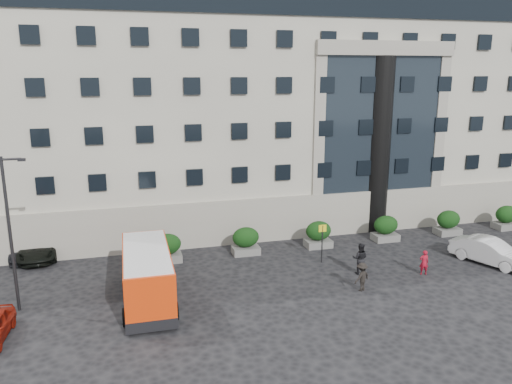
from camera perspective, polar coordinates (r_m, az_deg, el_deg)
ground at (r=26.55m, az=0.44°, el=-13.10°), size 120.00×120.00×0.00m
civic_building at (r=46.58m, az=0.29°, el=10.08°), size 44.00×24.00×18.00m
entrance_column at (r=38.27m, az=13.79°, el=5.11°), size 1.80×1.80×13.00m
hedge_a at (r=32.63m, az=-10.13°, el=-6.28°), size 1.80×1.26×1.84m
hedge_b at (r=33.42m, az=-1.18°, el=-5.58°), size 1.80×1.26×1.84m
hedge_c at (r=34.97m, az=7.14°, el=-4.80°), size 1.80×1.26×1.84m
hedge_d at (r=37.19m, az=14.60°, el=-4.01°), size 1.80×1.26×1.84m
hedge_e at (r=39.97m, az=21.11°, el=-3.26°), size 1.80×1.26×1.84m
hedge_f at (r=43.19m, az=26.70°, el=-2.59°), size 1.80×1.26×1.84m
street_lamp at (r=27.47m, az=-26.21°, el=-3.82°), size 1.16×0.18×8.00m
bus_stop_sign at (r=31.94m, az=7.58°, el=-5.11°), size 0.50×0.08×2.52m
minibus at (r=27.02m, az=-12.33°, el=-9.19°), size 2.70×6.99×2.91m
parked_car_c at (r=36.30m, az=-24.48°, el=-5.71°), size 2.05×4.68×1.34m
parked_car_d at (r=35.88m, az=-23.67°, el=-5.79°), size 2.71×5.19×1.40m
white_taxi at (r=35.15m, az=25.17°, el=-6.18°), size 3.51×5.10×1.59m
pedestrian_a at (r=31.87m, az=18.65°, el=-7.64°), size 0.62×0.48×1.53m
pedestrian_b at (r=30.90m, az=11.81°, el=-7.44°), size 1.18×1.10×1.94m
pedestrian_c at (r=28.72m, az=12.01°, el=-9.46°), size 1.21×0.98×1.64m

